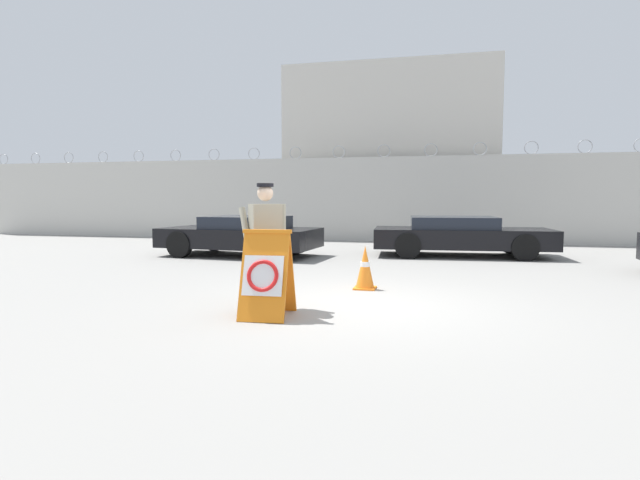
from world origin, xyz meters
TOP-DOWN VIEW (x-y plane):
  - ground_plane at (0.00, 0.00)m, footprint 90.00×90.00m
  - perimeter_wall at (-0.00, 11.15)m, footprint 36.00×0.30m
  - building_block at (-0.85, 14.95)m, footprint 8.44×5.53m
  - barricade_sign at (-1.09, -1.03)m, footprint 0.67×0.82m
  - security_guard at (-1.30, -0.47)m, footprint 0.67×0.49m
  - traffic_cone_near at (-0.11, 1.34)m, footprint 0.38×0.38m
  - parked_car_front_coupe at (-4.15, 5.55)m, footprint 4.42×2.32m
  - parked_car_rear_sedan at (1.72, 6.91)m, footprint 4.83×2.19m

SIDE VIEW (x-z plane):
  - ground_plane at x=0.00m, z-range 0.00..0.00m
  - traffic_cone_near at x=-0.11m, z-range 0.00..0.76m
  - parked_car_rear_sedan at x=1.72m, z-range 0.03..1.12m
  - parked_car_front_coupe at x=-4.15m, z-range 0.03..1.13m
  - barricade_sign at x=-1.09m, z-range 0.00..1.17m
  - security_guard at x=-1.30m, z-range 0.11..1.91m
  - perimeter_wall at x=0.00m, z-range -0.22..3.33m
  - building_block at x=-0.85m, z-range 0.00..6.89m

